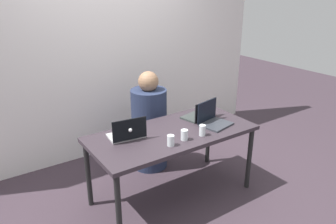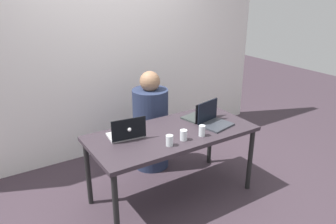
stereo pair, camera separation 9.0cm
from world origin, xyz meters
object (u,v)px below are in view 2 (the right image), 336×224
at_px(laptop_back_right, 201,114).
at_px(water_glass_center, 184,136).
at_px(person_at_center, 151,126).
at_px(water_glass_left, 169,141).
at_px(laptop_back_left, 127,133).
at_px(laptop_front_right, 213,120).
at_px(water_glass_right, 202,131).

xyz_separation_m(laptop_back_right, water_glass_center, (-0.46, -0.34, -0.00)).
height_order(person_at_center, water_glass_center, person_at_center).
distance_m(person_at_center, laptop_back_right, 0.67).
xyz_separation_m(person_at_center, water_glass_left, (-0.31, -0.89, 0.26)).
xyz_separation_m(laptop_back_left, water_glass_center, (0.42, -0.33, -0.00)).
relative_size(laptop_front_right, laptop_back_right, 0.90).
distance_m(laptop_back_left, water_glass_left, 0.43).
height_order(laptop_back_left, water_glass_right, laptop_back_left).
distance_m(person_at_center, laptop_front_right, 0.85).
xyz_separation_m(water_glass_center, water_glass_left, (-0.17, -0.03, -0.00)).
relative_size(laptop_back_left, laptop_back_right, 0.92).
distance_m(person_at_center, laptop_back_left, 0.82).
distance_m(laptop_back_left, water_glass_right, 0.71).
bearing_deg(water_glass_right, laptop_front_right, 29.22).
bearing_deg(laptop_front_right, water_glass_left, -179.03).
height_order(laptop_back_left, water_glass_center, laptop_back_left).
relative_size(water_glass_center, water_glass_left, 1.00).
height_order(laptop_front_right, laptop_back_left, laptop_front_right).
bearing_deg(laptop_back_right, person_at_center, -71.39).
relative_size(laptop_back_right, water_glass_left, 3.87).
distance_m(laptop_front_right, laptop_back_right, 0.21).
relative_size(person_at_center, laptop_back_left, 3.36).
height_order(laptop_front_right, water_glass_right, laptop_front_right).
bearing_deg(laptop_front_right, water_glass_right, -163.34).
height_order(person_at_center, laptop_back_right, person_at_center).
relative_size(laptop_back_left, water_glass_left, 3.56).
height_order(person_at_center, laptop_back_left, person_at_center).
distance_m(laptop_front_right, laptop_back_left, 0.90).
distance_m(laptop_back_left, water_glass_center, 0.53).
distance_m(laptop_back_right, water_glass_right, 0.45).
xyz_separation_m(person_at_center, laptop_front_right, (0.32, -0.74, 0.26)).
bearing_deg(water_glass_center, person_at_center, 80.69).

